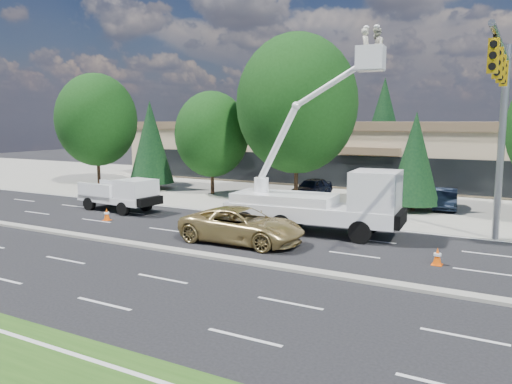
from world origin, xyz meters
The scene contains 21 objects.
ground centered at (0.00, 0.00, 0.00)m, with size 140.00×140.00×0.00m, color black.
concrete_apron centered at (0.00, 20.00, 0.01)m, with size 140.00×22.00×0.01m, color gray.
road_median centered at (0.00, 0.00, 0.06)m, with size 120.00×0.55×0.12m, color gray.
strip_mall centered at (0.00, 29.97, 2.83)m, with size 50.40×15.40×5.50m.
tree_front_a centered at (-22.00, 15.00, 5.66)m, with size 6.97×6.97×9.66m.
tree_front_b centered at (-16.00, 15.00, 3.86)m, with size 3.65×3.65×7.20m.
tree_front_c centered at (-10.00, 15.00, 4.57)m, with size 5.63×5.63×7.81m.
tree_front_d centered at (-3.00, 15.00, 6.73)m, with size 8.28×8.28×11.49m.
tree_front_e centered at (5.00, 15.00, 3.30)m, with size 3.12×3.12×6.15m.
tree_back_a centered at (-18.00, 42.00, 4.18)m, with size 3.96×3.96×7.80m.
tree_back_b centered at (-4.00, 42.00, 5.66)m, with size 5.35×5.35×10.55m.
signal_mast centered at (10.03, 7.04, 6.06)m, with size 2.76×10.16×9.00m.
utility_pickup centered at (-10.82, 6.16, 0.85)m, with size 5.59×2.56×2.07m.
bucket_truck centered at (2.61, 6.27, 2.13)m, with size 8.82×3.33×9.89m.
traffic_cone_a centered at (-9.56, 3.60, 0.34)m, with size 0.40×0.40×0.70m.
traffic_cone_b centered at (-1.82, 4.21, 0.34)m, with size 0.40×0.40×0.70m.
traffic_cone_c centered at (0.98, 3.13, 0.34)m, with size 0.40×0.40×0.70m.
traffic_cone_d centered at (8.30, 3.34, 0.34)m, with size 0.40×0.40×0.70m.
minivan centered at (-0.21, 2.80, 0.81)m, with size 2.70×5.85×1.63m, color tan.
parked_car_west centered at (-2.74, 17.26, 0.71)m, with size 1.67×4.14×1.41m, color black.
parked_car_east centered at (6.65, 16.71, 0.67)m, with size 1.42×4.06×1.34m, color black.
Camera 1 is at (11.18, -16.62, 5.59)m, focal length 35.00 mm.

